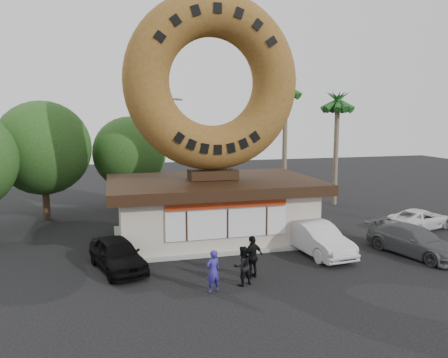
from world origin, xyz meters
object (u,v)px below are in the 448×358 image
giant_donut (212,82)px  person_left (213,271)px  car_white (420,219)px  car_grey (414,241)px  street_lamp (158,145)px  car_black (117,254)px  person_right (253,257)px  person_center (242,266)px  car_silver (317,238)px  donut_shop (213,206)px

giant_donut → person_left: size_ratio=5.56×
car_white → car_grey: bearing=122.1°
street_lamp → car_black: bearing=-103.6°
giant_donut → person_right: bearing=-87.9°
person_center → person_right: 0.93m
street_lamp → person_left: street_lamp is taller
street_lamp → car_silver: (6.12, -14.02, -3.71)m
street_lamp → car_silver: 15.75m
car_black → person_center: bearing=-49.2°
person_left → car_silver: size_ratio=0.36×
giant_donut → car_grey: (8.78, -5.38, -7.77)m
car_grey → car_white: car_grey is taller
giant_donut → person_center: giant_donut is taller
donut_shop → person_left: 7.55m
car_white → car_silver: bearing=92.2°
donut_shop → street_lamp: bearing=100.5°
car_silver → car_white: (8.12, 2.73, -0.17)m
person_right → car_white: person_right is taller
person_right → car_black: person_right is taller
car_silver → giant_donut: bearing=130.0°
person_right → car_silver: (4.04, 2.24, -0.13)m
person_left → car_white: size_ratio=0.39×
person_left → car_black: size_ratio=0.40×
street_lamp → person_center: 17.38m
car_black → car_white: car_black is taller
donut_shop → person_center: donut_shop is taller
car_silver → car_grey: car_silver is taller
street_lamp → car_grey: size_ratio=1.68×
person_left → person_right: 2.21m
street_lamp → person_right: 16.78m
person_center → car_black: size_ratio=0.38×
car_black → car_silver: car_silver is taller
car_silver → car_black: bearing=172.5°
donut_shop → car_black: (-5.22, -3.87, -1.05)m
street_lamp → person_right: size_ratio=4.43×
giant_donut → car_black: size_ratio=2.23×
person_right → street_lamp: bearing=-107.0°
car_black → car_silver: (9.49, -0.14, 0.06)m
person_right → car_black: bearing=-47.9°
donut_shop → person_center: (-0.43, -6.91, -0.96)m
giant_donut → person_right: size_ratio=5.17×
giant_donut → person_right: giant_donut is taller
street_lamp → person_left: bearing=-89.5°
giant_donut → car_grey: size_ratio=1.95×
person_left → car_grey: 10.67m
car_grey → car_black: bearing=157.5°
person_left → street_lamp: bearing=-109.1°
person_left → person_center: 1.34m
car_silver → car_white: bearing=11.9°
person_left → car_black: 4.90m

